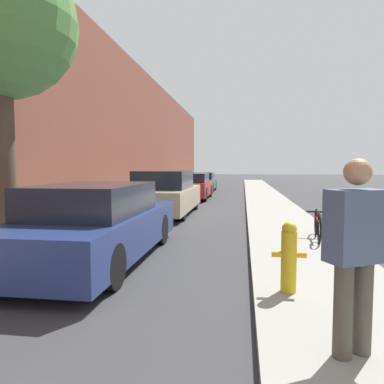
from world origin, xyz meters
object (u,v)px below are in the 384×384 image
at_px(parked_car_champagne, 165,194).
at_px(parked_car_teal, 201,182).
at_px(pedestrian, 355,247).
at_px(parked_car_navy, 97,224).
at_px(parked_car_red, 193,186).
at_px(fire_hydrant, 289,256).
at_px(bicycle, 318,225).

xyz_separation_m(parked_car_champagne, parked_car_teal, (-0.07, 11.44, -0.11)).
bearing_deg(pedestrian, parked_car_navy, -68.04).
xyz_separation_m(parked_car_red, fire_hydrant, (3.11, -13.45, -0.07)).
xyz_separation_m(parked_car_champagne, fire_hydrant, (3.25, -7.58, -0.14)).
relative_size(parked_car_navy, parked_car_champagne, 0.98).
height_order(parked_car_red, fire_hydrant, parked_car_red).
height_order(parked_car_champagne, pedestrian, pedestrian).
xyz_separation_m(parked_car_champagne, parked_car_red, (0.14, 5.88, -0.08)).
bearing_deg(parked_car_teal, bicycle, -74.59).
bearing_deg(bicycle, parked_car_red, 119.26).
height_order(parked_car_champagne, parked_car_teal, parked_car_champagne).
relative_size(parked_car_teal, pedestrian, 2.46).
bearing_deg(parked_car_champagne, parked_car_teal, 90.37).
distance_m(parked_car_teal, fire_hydrant, 19.30).
relative_size(parked_car_red, pedestrian, 2.61).
relative_size(parked_car_navy, fire_hydrant, 5.25).
height_order(parked_car_red, parked_car_teal, parked_car_red).
bearing_deg(bicycle, parked_car_champagne, 142.07).
xyz_separation_m(parked_car_red, parked_car_teal, (-0.21, 5.56, -0.03)).
height_order(parked_car_red, pedestrian, pedestrian).
bearing_deg(bicycle, parked_car_teal, 112.57).
xyz_separation_m(parked_car_teal, pedestrian, (3.65, -20.45, 0.41)).
bearing_deg(fire_hydrant, parked_car_navy, 154.78).
relative_size(parked_car_red, fire_hydrant, 4.81).
bearing_deg(parked_car_teal, parked_car_red, -87.85).
distance_m(parked_car_navy, fire_hydrant, 3.44).
height_order(pedestrian, bicycle, pedestrian).
bearing_deg(parked_car_teal, fire_hydrant, -80.09).
height_order(parked_car_navy, bicycle, parked_car_navy).
height_order(parked_car_navy, parked_car_champagne, parked_car_champagne).
distance_m(parked_car_navy, parked_car_champagne, 6.11).
bearing_deg(parked_car_red, fire_hydrant, -76.98).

